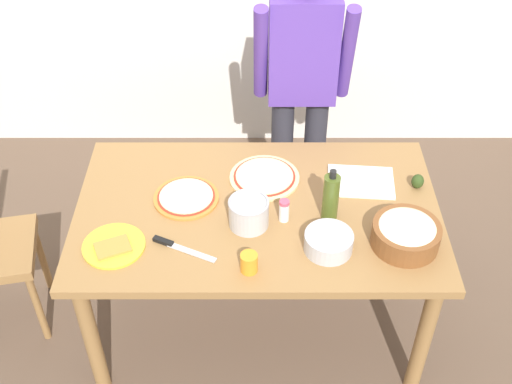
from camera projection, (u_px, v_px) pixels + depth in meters
ground at (256, 316)px, 3.36m from camera, size 8.00×8.00×0.00m
dining_table at (256, 223)px, 2.92m from camera, size 1.60×0.96×0.76m
person_cook at (300, 81)px, 3.31m from camera, size 0.49×0.25×1.62m
pizza_raw_on_board at (263, 177)px, 3.01m from camera, size 0.32×0.32×0.02m
pizza_cooked_on_tray at (185, 197)px, 2.90m from camera, size 0.29×0.29×0.02m
plate_with_slice at (112, 246)px, 2.67m from camera, size 0.26×0.26×0.02m
popcorn_bowl at (405, 233)px, 2.66m from camera, size 0.28×0.28×0.11m
mixing_bowl_steel at (327, 242)px, 2.65m from camera, size 0.20×0.20×0.08m
olive_oil_bottle at (329, 197)px, 2.75m from camera, size 0.07×0.07×0.26m
steel_pot at (247, 213)px, 2.74m from camera, size 0.17×0.17×0.13m
cup_orange at (248, 263)px, 2.56m from camera, size 0.07×0.07×0.08m
salt_shaker at (283, 210)px, 2.77m from camera, size 0.04×0.04×0.11m
cutting_board_white at (359, 181)px, 2.99m from camera, size 0.32×0.24×0.01m
chef_knife at (175, 247)px, 2.67m from camera, size 0.27×0.15×0.02m
avocado at (416, 181)px, 2.94m from camera, size 0.06×0.06×0.07m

